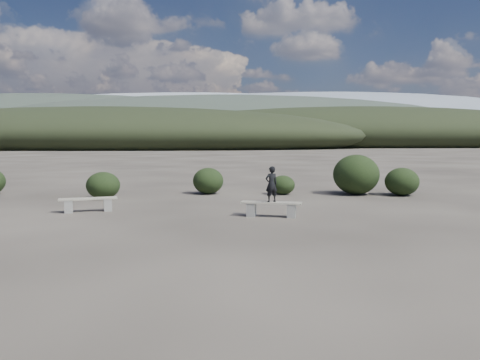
{
  "coord_description": "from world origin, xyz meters",
  "views": [
    {
      "loc": [
        0.18,
        -9.47,
        2.28
      ],
      "look_at": [
        0.55,
        3.5,
        1.1
      ],
      "focal_mm": 35.0,
      "sensor_mm": 36.0,
      "label": 1
    }
  ],
  "objects": [
    {
      "name": "ground",
      "position": [
        0.0,
        0.0,
        0.0
      ],
      "size": [
        1200.0,
        1200.0,
        0.0
      ],
      "primitive_type": "plane",
      "color": "#2E2A24",
      "rests_on": "ground"
    },
    {
      "name": "bench_left",
      "position": [
        -4.09,
        4.9,
        0.26
      ],
      "size": [
        1.75,
        0.84,
        0.43
      ],
      "rotation": [
        0.0,
        0.0,
        0.3
      ],
      "color": "slate",
      "rests_on": "ground"
    },
    {
      "name": "bench_right",
      "position": [
        1.46,
        3.82,
        0.26
      ],
      "size": [
        1.78,
        0.72,
        0.44
      ],
      "rotation": [
        0.0,
        0.0,
        -0.21
      ],
      "color": "slate",
      "rests_on": "ground"
    },
    {
      "name": "seated_person",
      "position": [
        1.45,
        3.82,
        0.95
      ],
      "size": [
        0.44,
        0.37,
        1.03
      ],
      "primitive_type": "imported",
      "rotation": [
        0.0,
        0.0,
        3.53
      ],
      "color": "black",
      "rests_on": "bench_right"
    },
    {
      "name": "shrub_a",
      "position": [
        -4.43,
        7.96,
        0.51
      ],
      "size": [
        1.24,
        1.24,
        1.01
      ],
      "primitive_type": "ellipsoid",
      "color": "black",
      "rests_on": "ground"
    },
    {
      "name": "shrub_b",
      "position": [
        -0.59,
        9.43,
        0.53
      ],
      "size": [
        1.24,
        1.24,
        1.06
      ],
      "primitive_type": "ellipsoid",
      "color": "black",
      "rests_on": "ground"
    },
    {
      "name": "shrub_c",
      "position": [
        2.43,
        9.14,
        0.39
      ],
      "size": [
        0.96,
        0.96,
        0.77
      ],
      "primitive_type": "ellipsoid",
      "color": "black",
      "rests_on": "ground"
    },
    {
      "name": "shrub_d",
      "position": [
        5.37,
        9.08,
        0.8
      ],
      "size": [
        1.83,
        1.83,
        1.6
      ],
      "primitive_type": "ellipsoid",
      "color": "black",
      "rests_on": "ground"
    },
    {
      "name": "shrub_e",
      "position": [
        7.08,
        8.67,
        0.55
      ],
      "size": [
        1.32,
        1.32,
        1.1
      ],
      "primitive_type": "ellipsoid",
      "color": "black",
      "rests_on": "ground"
    },
    {
      "name": "mountain_ridges",
      "position": [
        -7.48,
        339.06,
        10.84
      ],
      "size": [
        500.0,
        400.0,
        56.0
      ],
      "color": "black",
      "rests_on": "ground"
    }
  ]
}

